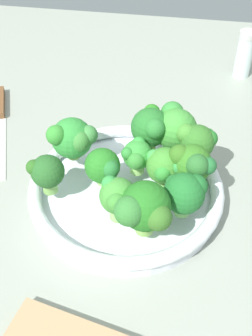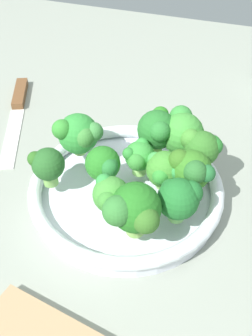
{
  "view_description": "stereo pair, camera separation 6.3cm",
  "coord_description": "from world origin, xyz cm",
  "px_view_note": "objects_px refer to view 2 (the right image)",
  "views": [
    {
      "loc": [
        -48.48,
        -6.16,
        50.07
      ],
      "look_at": [
        -2.73,
        1.29,
        6.72
      ],
      "focal_mm": 46.47,
      "sensor_mm": 36.0,
      "label": 1
    },
    {
      "loc": [
        -47.04,
        -12.33,
        50.07
      ],
      "look_at": [
        -2.73,
        1.29,
        6.72
      ],
      "focal_mm": 46.47,
      "sensor_mm": 36.0,
      "label": 2
    }
  ],
  "objects_px": {
    "bowl": "(126,191)",
    "broccoli_floret_10": "(47,164)",
    "broccoli_floret_1": "(111,196)",
    "broccoli_floret_11": "(104,164)",
    "broccoli_floret_7": "(165,170)",
    "knife": "(17,108)",
    "broccoli_floret_2": "(179,198)",
    "broccoli_floret_0": "(136,157)",
    "broccoli_floret_3": "(134,210)",
    "broccoli_floret_6": "(202,149)",
    "broccoli_floret_9": "(157,129)",
    "broccoli_floret_4": "(183,133)",
    "broccoli_floret_8": "(79,134)",
    "broccoli_floret_5": "(191,170)"
  },
  "relations": [
    {
      "from": "bowl",
      "to": "broccoli_floret_11",
      "type": "bearing_deg",
      "value": 102.86
    },
    {
      "from": "bowl",
      "to": "broccoli_floret_6",
      "type": "relative_size",
      "value": 4.17
    },
    {
      "from": "bowl",
      "to": "broccoli_floret_7",
      "type": "height_order",
      "value": "broccoli_floret_7"
    },
    {
      "from": "broccoli_floret_4",
      "to": "broccoli_floret_7",
      "type": "bearing_deg",
      "value": 173.25
    },
    {
      "from": "broccoli_floret_0",
      "to": "broccoli_floret_8",
      "type": "distance_m",
      "value": 0.1
    },
    {
      "from": "broccoli_floret_0",
      "to": "broccoli_floret_1",
      "type": "distance_m",
      "value": 0.09
    },
    {
      "from": "broccoli_floret_10",
      "to": "broccoli_floret_7",
      "type": "bearing_deg",
      "value": -76.09
    },
    {
      "from": "broccoli_floret_4",
      "to": "knife",
      "type": "distance_m",
      "value": 0.36
    },
    {
      "from": "broccoli_floret_1",
      "to": "broccoli_floret_11",
      "type": "xyz_separation_m",
      "value": [
        0.06,
        0.03,
        -0.01
      ]
    },
    {
      "from": "broccoli_floret_11",
      "to": "bowl",
      "type": "bearing_deg",
      "value": -77.14
    },
    {
      "from": "broccoli_floret_7",
      "to": "bowl",
      "type": "bearing_deg",
      "value": 97.78
    },
    {
      "from": "broccoli_floret_0",
      "to": "broccoli_floret_3",
      "type": "xyz_separation_m",
      "value": [
        -0.11,
        -0.03,
        0.01
      ]
    },
    {
      "from": "broccoli_floret_9",
      "to": "broccoli_floret_2",
      "type": "bearing_deg",
      "value": -153.6
    },
    {
      "from": "broccoli_floret_11",
      "to": "knife",
      "type": "distance_m",
      "value": 0.3
    },
    {
      "from": "bowl",
      "to": "broccoli_floret_0",
      "type": "relative_size",
      "value": 5.19
    },
    {
      "from": "bowl",
      "to": "broccoli_floret_9",
      "type": "distance_m",
      "value": 0.11
    },
    {
      "from": "broccoli_floret_4",
      "to": "broccoli_floret_10",
      "type": "bearing_deg",
      "value": 124.43
    },
    {
      "from": "broccoli_floret_3",
      "to": "broccoli_floret_5",
      "type": "xyz_separation_m",
      "value": [
        0.1,
        -0.06,
        -0.0
      ]
    },
    {
      "from": "broccoli_floret_3",
      "to": "broccoli_floret_4",
      "type": "bearing_deg",
      "value": -8.6
    },
    {
      "from": "broccoli_floret_2",
      "to": "broccoli_floret_7",
      "type": "distance_m",
      "value": 0.06
    },
    {
      "from": "bowl",
      "to": "broccoli_floret_8",
      "type": "relative_size",
      "value": 3.97
    },
    {
      "from": "bowl",
      "to": "broccoli_floret_8",
      "type": "xyz_separation_m",
      "value": [
        0.04,
        0.09,
        0.06
      ]
    },
    {
      "from": "broccoli_floret_1",
      "to": "broccoli_floret_5",
      "type": "distance_m",
      "value": 0.12
    },
    {
      "from": "broccoli_floret_9",
      "to": "broccoli_floret_10",
      "type": "height_order",
      "value": "broccoli_floret_9"
    },
    {
      "from": "broccoli_floret_3",
      "to": "broccoli_floret_5",
      "type": "distance_m",
      "value": 0.11
    },
    {
      "from": "broccoli_floret_8",
      "to": "broccoli_floret_4",
      "type": "bearing_deg",
      "value": -74.22
    },
    {
      "from": "broccoli_floret_0",
      "to": "broccoli_floret_9",
      "type": "bearing_deg",
      "value": -16.37
    },
    {
      "from": "broccoli_floret_3",
      "to": "broccoli_floret_4",
      "type": "relative_size",
      "value": 1.02
    },
    {
      "from": "broccoli_floret_2",
      "to": "broccoli_floret_3",
      "type": "height_order",
      "value": "broccoli_floret_3"
    },
    {
      "from": "broccoli_floret_6",
      "to": "broccoli_floret_0",
      "type": "bearing_deg",
      "value": 112.89
    },
    {
      "from": "broccoli_floret_4",
      "to": "broccoli_floret_11",
      "type": "height_order",
      "value": "broccoli_floret_4"
    },
    {
      "from": "broccoli_floret_0",
      "to": "broccoli_floret_11",
      "type": "bearing_deg",
      "value": 125.42
    },
    {
      "from": "knife",
      "to": "broccoli_floret_2",
      "type": "bearing_deg",
      "value": -120.03
    },
    {
      "from": "broccoli_floret_0",
      "to": "broccoli_floret_2",
      "type": "bearing_deg",
      "value": -129.84
    },
    {
      "from": "broccoli_floret_6",
      "to": "broccoli_floret_9",
      "type": "bearing_deg",
      "value": 74.74
    },
    {
      "from": "broccoli_floret_9",
      "to": "knife",
      "type": "bearing_deg",
      "value": 74.22
    },
    {
      "from": "broccoli_floret_6",
      "to": "broccoli_floret_7",
      "type": "distance_m",
      "value": 0.07
    },
    {
      "from": "broccoli_floret_2",
      "to": "broccoli_floret_5",
      "type": "xyz_separation_m",
      "value": [
        0.05,
        -0.01,
        0.01
      ]
    },
    {
      "from": "broccoli_floret_4",
      "to": "broccoli_floret_10",
      "type": "xyz_separation_m",
      "value": [
        -0.12,
        0.17,
        -0.01
      ]
    },
    {
      "from": "broccoli_floret_0",
      "to": "broccoli_floret_11",
      "type": "distance_m",
      "value": 0.05
    },
    {
      "from": "broccoli_floret_8",
      "to": "broccoli_floret_10",
      "type": "bearing_deg",
      "value": 165.67
    },
    {
      "from": "broccoli_floret_7",
      "to": "broccoli_floret_10",
      "type": "bearing_deg",
      "value": 103.91
    },
    {
      "from": "broccoli_floret_0",
      "to": "broccoli_floret_3",
      "type": "height_order",
      "value": "broccoli_floret_3"
    },
    {
      "from": "bowl",
      "to": "broccoli_floret_10",
      "type": "bearing_deg",
      "value": 106.92
    },
    {
      "from": "broccoli_floret_3",
      "to": "knife",
      "type": "height_order",
      "value": "broccoli_floret_3"
    },
    {
      "from": "broccoli_floret_8",
      "to": "knife",
      "type": "height_order",
      "value": "broccoli_floret_8"
    },
    {
      "from": "broccoli_floret_4",
      "to": "broccoli_floret_6",
      "type": "height_order",
      "value": "broccoli_floret_4"
    },
    {
      "from": "broccoli_floret_3",
      "to": "broccoli_floret_7",
      "type": "distance_m",
      "value": 0.1
    },
    {
      "from": "broccoli_floret_3",
      "to": "knife",
      "type": "distance_m",
      "value": 0.41
    },
    {
      "from": "bowl",
      "to": "broccoli_floret_3",
      "type": "relative_size",
      "value": 3.67
    }
  ]
}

